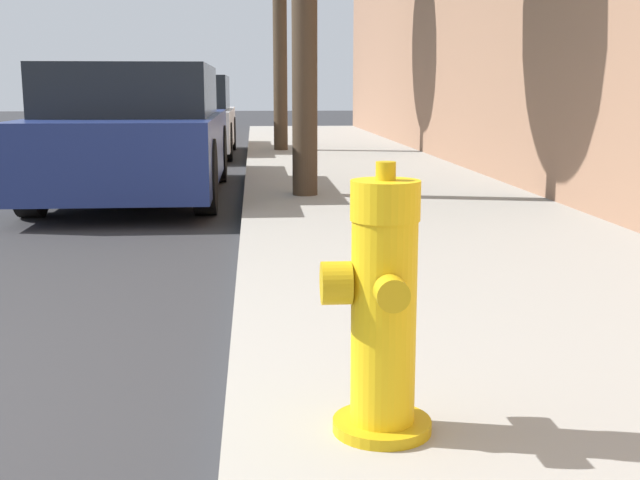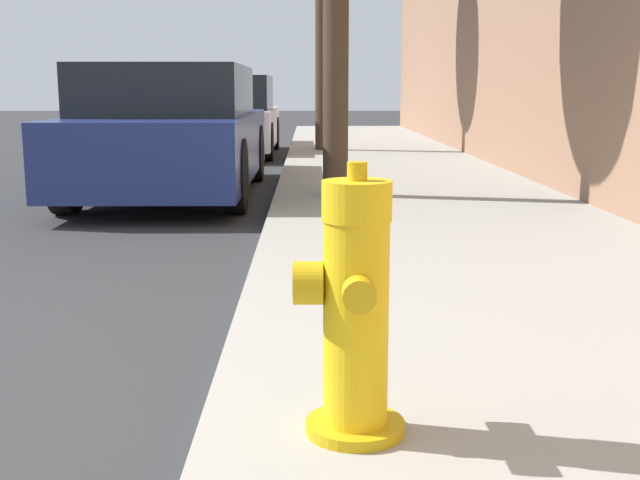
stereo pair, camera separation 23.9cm
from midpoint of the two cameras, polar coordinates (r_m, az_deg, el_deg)
The scene contains 3 objects.
fire_hydrant at distance 2.37m, azimuth 1.52°, elevation -5.12°, with size 0.34×0.34×0.82m.
parked_car_near at distance 8.78m, azimuth -13.63°, elevation 7.37°, with size 1.76×4.32×1.38m.
parked_car_mid at distance 14.12m, azimuth -10.25°, elevation 8.55°, with size 1.76×3.89×1.36m.
Camera 1 is at (2.20, -2.35, 1.15)m, focal length 45.00 mm.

